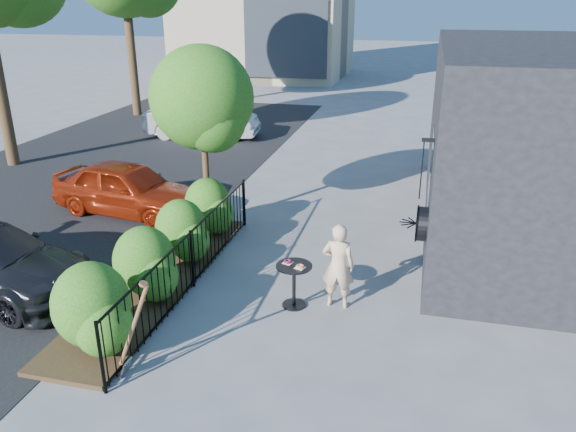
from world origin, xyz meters
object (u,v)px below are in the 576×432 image
(shovel, at_px, (132,335))
(car_red, at_px, (128,188))
(cafe_table, at_px, (294,278))
(car_silver, at_px, (202,119))
(woman, at_px, (338,266))
(patio_tree, at_px, (204,105))

(shovel, xyz_separation_m, car_red, (-3.17, 5.66, -0.05))
(cafe_table, xyz_separation_m, car_silver, (-6.02, 10.96, 0.15))
(woman, bearing_deg, patio_tree, -39.31)
(car_silver, bearing_deg, patio_tree, -163.37)
(shovel, distance_m, car_silver, 14.03)
(shovel, distance_m, car_red, 6.48)
(woman, relative_size, car_silver, 0.36)
(patio_tree, distance_m, woman, 4.81)
(cafe_table, distance_m, shovel, 2.91)
(woman, bearing_deg, car_silver, -57.54)
(woman, height_order, car_silver, woman)
(patio_tree, relative_size, cafe_table, 4.84)
(car_red, bearing_deg, shovel, -141.19)
(shovel, height_order, car_red, shovel)
(cafe_table, bearing_deg, car_silver, 118.77)
(cafe_table, height_order, shovel, shovel)
(cafe_table, distance_m, car_red, 5.84)
(patio_tree, relative_size, car_silver, 0.96)
(car_red, height_order, car_silver, car_silver)
(cafe_table, height_order, woman, woman)
(shovel, relative_size, car_silver, 0.38)
(patio_tree, height_order, car_silver, patio_tree)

